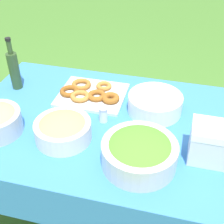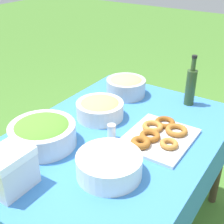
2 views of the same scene
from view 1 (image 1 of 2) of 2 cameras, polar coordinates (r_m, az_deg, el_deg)
ground_plane at (r=2.08m, az=-1.81°, el=-17.22°), size 14.00×14.00×0.00m
picnic_table at (r=1.62m, az=-2.22°, el=-4.07°), size 1.35×0.95×0.71m
salad_bowl at (r=1.30m, az=5.03°, el=-7.27°), size 0.32×0.32×0.13m
donut_platter at (r=1.73m, az=-3.92°, el=3.41°), size 0.38×0.31×0.05m
plate_stack at (r=1.61m, az=7.86°, el=1.50°), size 0.28×0.28×0.10m
olive_oil_bottle at (r=1.84m, az=-17.48°, el=7.50°), size 0.06×0.06×0.30m
bread_bowl at (r=1.44m, az=-8.98°, el=-3.04°), size 0.26×0.26×0.11m
cooler_box at (r=1.37m, az=17.71°, el=-5.41°), size 0.18×0.14×0.17m
salt_shaker at (r=1.53m, az=-1.63°, el=-0.53°), size 0.04×0.04×0.08m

